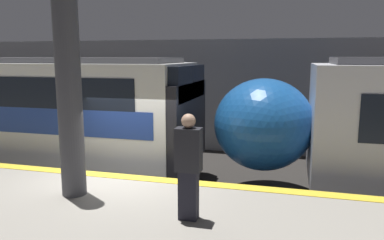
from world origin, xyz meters
TOP-DOWN VIEW (x-y plane):
  - ground_plane at (0.00, 0.00)m, footprint 120.00×120.00m
  - station_rear_barrier at (0.00, 6.45)m, footprint 50.00×0.15m
  - support_pillar_near at (-0.31, -1.26)m, footprint 0.42×0.42m
  - person_walking at (1.95, -1.73)m, footprint 0.38×0.24m

SIDE VIEW (x-z plane):
  - ground_plane at x=0.00m, z-range 0.00..0.00m
  - person_walking at x=1.95m, z-range 1.05..2.66m
  - station_rear_barrier at x=0.00m, z-range 0.00..4.05m
  - support_pillar_near at x=-0.31m, z-range 1.01..4.43m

